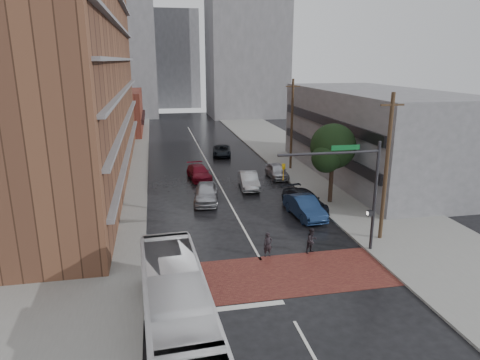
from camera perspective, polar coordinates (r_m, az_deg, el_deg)
name	(u,v)px	position (r m, az deg, el deg)	size (l,w,h in m)	color
ground	(272,280)	(24.73, 4.26, -13.20)	(160.00, 160.00, 0.00)	black
crosswalk	(269,276)	(25.14, 3.95, -12.64)	(14.00, 5.00, 0.02)	brown
sidewalk_west	(105,176)	(47.63, -17.60, 0.56)	(9.00, 90.00, 0.15)	gray
sidewalk_east	(310,166)	(50.45, 9.30, 1.92)	(9.00, 90.00, 0.15)	gray
apartment_block	(63,37)	(45.56, -22.51, 17.19)	(10.00, 44.00, 28.00)	brown
storefront_west	(117,112)	(75.52, -16.02, 8.72)	(8.00, 16.00, 7.00)	brown
building_east	(374,133)	(47.19, 17.40, 5.94)	(11.00, 26.00, 9.00)	gray
distant_tower_west	(112,40)	(99.21, -16.76, 17.45)	(18.00, 16.00, 32.00)	gray
distant_tower_east	(246,30)	(95.13, 0.86, 19.39)	(16.00, 14.00, 36.00)	gray
distant_tower_center	(175,60)	(115.96, -8.70, 15.59)	(12.00, 10.00, 24.00)	gray
street_tree	(333,149)	(36.62, 12.29, 4.02)	(4.20, 4.10, 6.90)	#332319
signal_mast	(355,182)	(27.12, 15.03, -0.24)	(6.50, 0.30, 7.20)	#2D2D33
utility_pole_near	(386,167)	(29.67, 18.95, 1.61)	(1.60, 0.26, 10.00)	#473321
utility_pole_far	(292,124)	(47.67, 6.92, 7.42)	(1.60, 0.26, 10.00)	#473321
transit_bus	(177,310)	(19.32, -8.46, -16.81)	(2.70, 11.53, 3.21)	silver
pedestrian_a	(268,245)	(27.09, 3.74, -8.59)	(0.58, 0.38, 1.60)	black
pedestrian_b	(312,240)	(27.92, 9.57, -7.96)	(0.80, 0.63, 1.65)	black
car_travel_a	(206,193)	(37.04, -4.55, -1.74)	(2.01, 4.99, 1.70)	#A9ABB1
car_travel_b	(249,180)	(41.04, 1.16, -0.05)	(1.65, 4.72, 1.56)	#B1B5B9
car_travel_c	(199,172)	(44.39, -5.50, 1.00)	(1.99, 4.90, 1.42)	maroon
suv_travel	(222,151)	(55.10, -2.45, 3.92)	(2.25, 4.87, 1.35)	black
car_parked_near	(305,207)	(33.91, 8.62, -3.58)	(1.75, 5.02, 1.65)	#15294C
car_parked_mid	(304,201)	(35.59, 8.59, -2.74)	(2.16, 5.32, 1.54)	black
car_parked_far	(277,171)	(44.89, 4.93, 1.23)	(1.76, 4.38, 1.49)	#AFB0B7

